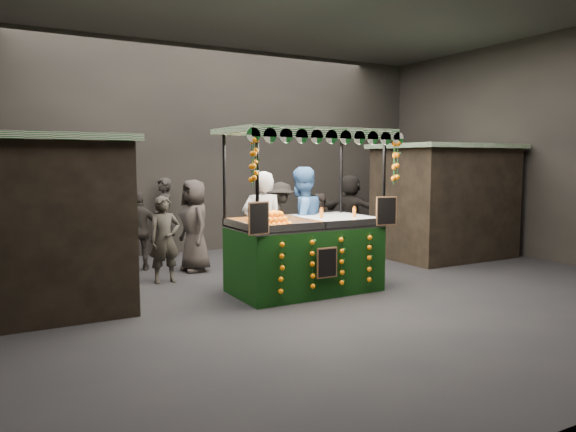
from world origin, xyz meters
TOP-DOWN VIEW (x-y plane):
  - ground at (0.00, 0.00)m, footprint 12.00×12.00m
  - market_hall at (0.00, 0.00)m, footprint 12.10×10.10m
  - neighbour_stall_left at (-4.40, 1.00)m, footprint 3.00×2.20m
  - neighbour_stall_right at (4.40, 1.50)m, footprint 3.00×2.20m
  - juice_stall at (-0.16, 0.13)m, footprint 2.83×1.67m
  - vendor_grey at (-0.58, 0.94)m, footprint 0.85×0.68m
  - vendor_blue at (0.27, 1.02)m, footprint 1.16×0.98m
  - shopper_0 at (-2.05, 1.98)m, footprint 0.59×0.40m
  - shopper_1 at (1.35, 2.01)m, footprint 0.91×0.83m
  - shopper_2 at (-2.18, 3.31)m, footprint 1.02×0.65m
  - shopper_3 at (0.93, 3.06)m, footprint 1.12×1.30m
  - shopper_4 at (-4.07, 3.75)m, footprint 0.86×0.67m
  - shopper_5 at (3.30, 3.66)m, footprint 1.34×1.79m
  - shopper_6 at (-1.31, 4.60)m, footprint 0.46×0.69m
  - shopper_7 at (-1.23, 2.69)m, footprint 0.66×0.95m

SIDE VIEW (x-z plane):
  - ground at x=0.00m, z-range 0.00..0.00m
  - shopper_1 at x=1.35m, z-range 0.00..1.53m
  - shopper_4 at x=-4.07m, z-range 0.00..1.56m
  - shopper_0 at x=-2.05m, z-range 0.00..1.59m
  - shopper_2 at x=-2.18m, z-range 0.00..1.61m
  - juice_stall at x=-0.16m, z-range -0.52..2.23m
  - shopper_3 at x=0.93m, z-range 0.00..1.75m
  - shopper_6 at x=-1.31m, z-range 0.00..1.84m
  - shopper_7 at x=-1.23m, z-range 0.00..1.85m
  - shopper_5 at x=3.30m, z-range 0.00..1.88m
  - vendor_grey at x=-0.58m, z-range 0.00..2.04m
  - vendor_blue at x=0.27m, z-range 0.00..2.11m
  - neighbour_stall_left at x=-4.40m, z-range 0.01..2.61m
  - neighbour_stall_right at x=4.40m, z-range 0.01..2.61m
  - market_hall at x=0.00m, z-range 0.86..5.91m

